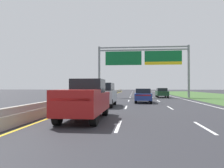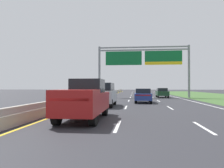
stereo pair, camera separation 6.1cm
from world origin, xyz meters
TOP-DOWN VIEW (x-y plane):
  - ground_plane at (0.00, 35.00)m, footprint 220.00×220.00m
  - lane_striping at (0.00, 34.54)m, footprint 11.96×106.00m
  - median_barrier_concrete at (-6.60, 35.00)m, footprint 0.60×110.00m
  - overhead_sign_gantry at (0.30, 37.10)m, footprint 15.06×0.42m
  - pickup_truck_red at (-3.78, 12.28)m, footprint 2.03×5.41m
  - car_blue_centre_lane_sedan at (-0.17, 25.40)m, footprint 1.92×4.44m
  - car_darkgreen_right_lane_sedan at (3.46, 38.05)m, footprint 1.86×4.42m
  - car_silver_left_lane_suv at (-3.88, 20.37)m, footprint 1.93×4.71m

SIDE VIEW (x-z plane):
  - ground_plane at x=0.00m, z-range 0.00..0.00m
  - lane_striping at x=0.00m, z-range 0.00..0.01m
  - median_barrier_concrete at x=-6.60m, z-range -0.07..0.78m
  - car_blue_centre_lane_sedan at x=-0.17m, z-range 0.03..1.60m
  - car_darkgreen_right_lane_sedan at x=3.46m, z-range 0.03..1.60m
  - pickup_truck_red at x=-3.78m, z-range -0.03..2.17m
  - car_silver_left_lane_suv at x=-3.88m, z-range 0.04..2.15m
  - overhead_sign_gantry at x=0.30m, z-range 1.85..10.44m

